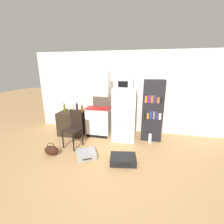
% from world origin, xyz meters
% --- Properties ---
extents(ground_plane, '(24.00, 24.00, 0.00)m').
position_xyz_m(ground_plane, '(0.00, 0.00, 0.00)').
color(ground_plane, tan).
extents(wall_back, '(6.40, 0.10, 2.61)m').
position_xyz_m(wall_back, '(0.20, 2.00, 1.30)').
color(wall_back, white).
rests_on(wall_back, ground_plane).
extents(side_table, '(0.76, 0.63, 0.75)m').
position_xyz_m(side_table, '(-1.51, 1.28, 0.37)').
color(side_table, '#2D2319').
rests_on(side_table, ground_plane).
extents(kitchen_hutch, '(0.74, 0.45, 2.00)m').
position_xyz_m(kitchen_hutch, '(-0.65, 1.38, 0.93)').
color(kitchen_hutch, white).
rests_on(kitchen_hutch, ground_plane).
extents(refrigerator, '(0.65, 0.66, 1.55)m').
position_xyz_m(refrigerator, '(0.19, 1.28, 0.77)').
color(refrigerator, silver).
rests_on(refrigerator, ground_plane).
extents(microwave, '(0.46, 0.36, 0.24)m').
position_xyz_m(microwave, '(0.19, 1.28, 1.67)').
color(microwave, '#B7B7BC').
rests_on(microwave, refrigerator).
extents(bookshelf, '(0.58, 0.35, 1.78)m').
position_xyz_m(bookshelf, '(0.98, 1.43, 0.89)').
color(bookshelf, black).
rests_on(bookshelf, ground_plane).
extents(bottle_wine_dark, '(0.07, 0.07, 0.27)m').
position_xyz_m(bottle_wine_dark, '(-1.41, 1.49, 0.86)').
color(bottle_wine_dark, black).
rests_on(bottle_wine_dark, side_table).
extents(bottle_olive_oil, '(0.06, 0.06, 0.29)m').
position_xyz_m(bottle_olive_oil, '(-1.73, 1.26, 0.87)').
color(bottle_olive_oil, '#566619').
rests_on(bottle_olive_oil, side_table).
extents(bottle_clear_short, '(0.07, 0.07, 0.17)m').
position_xyz_m(bottle_clear_short, '(-1.57, 1.54, 0.82)').
color(bottle_clear_short, silver).
rests_on(bottle_clear_short, side_table).
extents(bottle_amber_beer, '(0.07, 0.07, 0.22)m').
position_xyz_m(bottle_amber_beer, '(-1.19, 1.40, 0.84)').
color(bottle_amber_beer, brown).
rests_on(bottle_amber_beer, side_table).
extents(bottle_milk_white, '(0.09, 0.09, 0.15)m').
position_xyz_m(bottle_milk_white, '(-1.69, 1.49, 0.81)').
color(bottle_milk_white, white).
rests_on(bottle_milk_white, side_table).
extents(chair, '(0.49, 0.50, 0.99)m').
position_xyz_m(chair, '(-1.08, 0.58, 0.59)').
color(chair, black).
rests_on(chair, ground_plane).
extents(suitcase_large_flat, '(0.59, 0.57, 0.14)m').
position_xyz_m(suitcase_large_flat, '(-0.57, 0.09, 0.07)').
color(suitcase_large_flat, '#99999E').
rests_on(suitcase_large_flat, ground_plane).
extents(suitcase_small_flat, '(0.64, 0.51, 0.16)m').
position_xyz_m(suitcase_small_flat, '(0.34, 0.05, 0.08)').
color(suitcase_small_flat, black).
rests_on(suitcase_small_flat, ground_plane).
extents(handbag, '(0.36, 0.20, 0.33)m').
position_xyz_m(handbag, '(-1.44, -0.01, 0.12)').
color(handbag, '#33190F').
rests_on(handbag, ground_plane).
extents(water_bottle_front, '(0.10, 0.10, 0.34)m').
position_xyz_m(water_bottle_front, '(0.96, 1.16, 0.14)').
color(water_bottle_front, silver).
rests_on(water_bottle_front, ground_plane).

